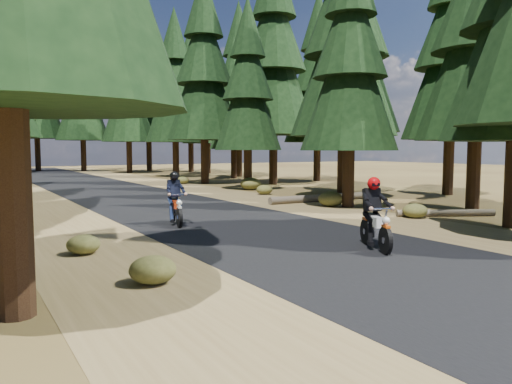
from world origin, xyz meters
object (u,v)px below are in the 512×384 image
rider_lead (376,225)px  rider_follow (176,207)px  log_far (446,213)px  log_near (321,198)px

rider_lead → rider_follow: 6.37m
rider_lead → log_far: bearing=-131.5°
rider_lead → log_near: bearing=-98.2°
rider_follow → log_far: bearing=173.0°
log_near → rider_lead: (-5.50, -9.00, 0.40)m
log_near → rider_lead: size_ratio=2.75×
log_near → log_far: size_ratio=1.54×
rider_lead → rider_follow: bearing=-42.9°
rider_follow → rider_lead: bearing=125.4°
log_far → rider_follow: 9.20m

